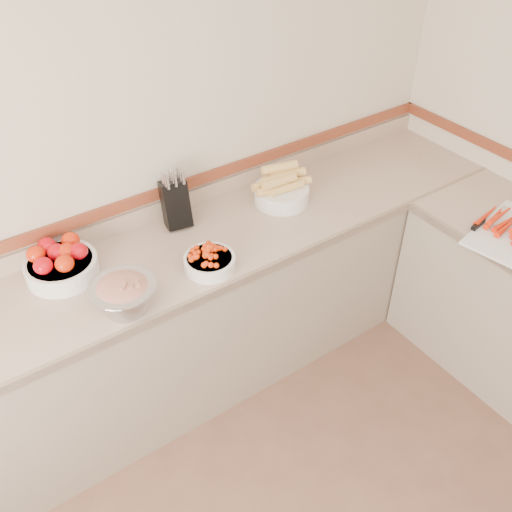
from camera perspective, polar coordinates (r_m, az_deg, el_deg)
back_wall at (r=2.74m, az=-14.09°, el=9.32°), size 4.00×0.00×4.00m
counter_back at (r=3.01m, az=-9.13°, el=-7.29°), size 4.00×0.65×1.08m
knife_block at (r=2.88m, az=-8.06°, el=5.29°), size 0.16×0.18×0.31m
tomato_bowl at (r=2.70m, az=-18.96°, el=-0.66°), size 0.33×0.33×0.16m
cherry_tomato_bowl at (r=2.62m, az=-4.67°, el=-0.40°), size 0.24×0.24×0.13m
corn_bowl at (r=3.05m, az=2.55°, el=6.63°), size 0.33×0.30×0.22m
rhubarb_bowl at (r=2.44m, az=-13.09°, el=-3.79°), size 0.29×0.29×0.16m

